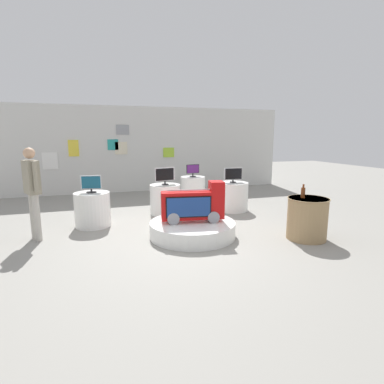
# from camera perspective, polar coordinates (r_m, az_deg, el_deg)

# --- Properties ---
(ground_plane) EXTENTS (30.00, 30.00, 0.00)m
(ground_plane) POSITION_cam_1_polar(r_m,az_deg,el_deg) (5.73, -1.75, -9.07)
(ground_plane) COLOR gray
(back_wall_display) EXTENTS (10.52, 0.13, 2.92)m
(back_wall_display) POSITION_cam_1_polar(r_m,az_deg,el_deg) (10.79, -9.78, 7.88)
(back_wall_display) COLOR silver
(back_wall_display) RESTS_ON ground
(main_display_pedestal) EXTENTS (1.66, 1.66, 0.29)m
(main_display_pedestal) POSITION_cam_1_polar(r_m,az_deg,el_deg) (5.91, 0.09, -6.97)
(main_display_pedestal) COLOR white
(main_display_pedestal) RESTS_ON ground
(novelty_firetruck_tv) EXTENTS (1.22, 0.51, 0.78)m
(novelty_firetruck_tv) POSITION_cam_1_polar(r_m,az_deg,el_deg) (5.78, 0.33, -2.57)
(novelty_firetruck_tv) COLOR gray
(novelty_firetruck_tv) RESTS_ON main_display_pedestal
(display_pedestal_left_rear) EXTENTS (0.75, 0.75, 0.74)m
(display_pedestal_left_rear) POSITION_cam_1_polar(r_m,az_deg,el_deg) (6.84, -18.22, -3.14)
(display_pedestal_left_rear) COLOR white
(display_pedestal_left_rear) RESTS_ON ground
(tv_on_left_rear) EXTENTS (0.42, 0.21, 0.37)m
(tv_on_left_rear) POSITION_cam_1_polar(r_m,az_deg,el_deg) (6.74, -18.49, 1.49)
(tv_on_left_rear) COLOR black
(tv_on_left_rear) RESTS_ON display_pedestal_left_rear
(display_pedestal_center_rear) EXTENTS (0.73, 0.73, 0.74)m
(display_pedestal_center_rear) POSITION_cam_1_polar(r_m,az_deg,el_deg) (9.00, 0.16, 0.56)
(display_pedestal_center_rear) COLOR white
(display_pedestal_center_rear) RESTS_ON ground
(tv_on_center_rear) EXTENTS (0.40, 0.19, 0.37)m
(tv_on_center_rear) POSITION_cam_1_polar(r_m,az_deg,el_deg) (8.92, 0.17, 4.18)
(tv_on_center_rear) COLOR black
(tv_on_center_rear) RESTS_ON display_pedestal_center_rear
(display_pedestal_right_rear) EXTENTS (0.76, 0.76, 0.74)m
(display_pedestal_right_rear) POSITION_cam_1_polar(r_m,az_deg,el_deg) (7.58, -5.05, -1.36)
(display_pedestal_right_rear) COLOR white
(display_pedestal_right_rear) RESTS_ON ground
(tv_on_right_rear) EXTENTS (0.52, 0.18, 0.42)m
(tv_on_right_rear) POSITION_cam_1_polar(r_m,az_deg,el_deg) (7.47, -5.13, 3.19)
(tv_on_right_rear) COLOR black
(tv_on_right_rear) RESTS_ON display_pedestal_right_rear
(display_pedestal_far_right) EXTENTS (0.80, 0.80, 0.74)m
(display_pedestal_far_right) POSITION_cam_1_polar(r_m,az_deg,el_deg) (7.97, 7.65, -0.83)
(display_pedestal_far_right) COLOR white
(display_pedestal_far_right) RESTS_ON ground
(tv_on_far_right) EXTENTS (0.49, 0.16, 0.38)m
(tv_on_far_right) POSITION_cam_1_polar(r_m,az_deg,el_deg) (7.88, 7.77, 3.30)
(tv_on_far_right) COLOR black
(tv_on_far_right) RESTS_ON display_pedestal_far_right
(side_table_round) EXTENTS (0.75, 0.75, 0.79)m
(side_table_round) POSITION_cam_1_polar(r_m,az_deg,el_deg) (6.09, 20.87, -4.63)
(side_table_round) COLOR #9E7F56
(side_table_round) RESTS_ON ground
(bottle_on_side_table) EXTENTS (0.08, 0.08, 0.26)m
(bottle_on_side_table) POSITION_cam_1_polar(r_m,az_deg,el_deg) (5.98, 20.19, -0.07)
(bottle_on_side_table) COLOR brown
(bottle_on_side_table) RESTS_ON side_table_round
(shopper_browsing_near_truck) EXTENTS (0.35, 0.51, 1.72)m
(shopper_browsing_near_truck) POSITION_cam_1_polar(r_m,az_deg,el_deg) (6.25, -27.87, 0.89)
(shopper_browsing_near_truck) COLOR #B2ADA3
(shopper_browsing_near_truck) RESTS_ON ground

